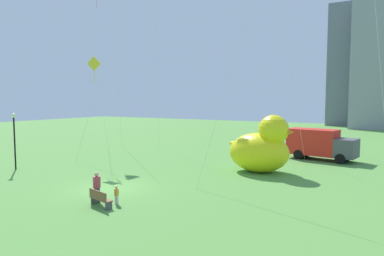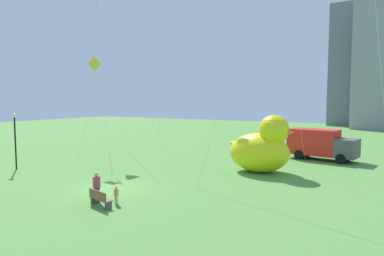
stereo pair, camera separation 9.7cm
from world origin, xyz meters
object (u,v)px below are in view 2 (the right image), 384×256
Objects in this scene: park_bench at (100,198)px; giant_inflatable_duck at (262,148)px; lamppost at (15,131)px; person_adult at (97,186)px; kite_yellow at (94,68)px; box_truck at (321,144)px; person_child at (116,194)px.

giant_inflatable_duck reaches higher than park_bench.
park_bench is 0.36× the size of lamppost.
person_adult is at bearing -113.47° from giant_inflatable_duck.
giant_inflatable_duck is 0.58× the size of kite_yellow.
person_adult is 0.31× the size of giant_inflatable_duck.
lamppost is 0.71× the size of box_truck.
giant_inflatable_duck is at bearing 66.53° from person_adult.
person_child is 21.18m from box_truck.
kite_yellow is (-14.01, -3.63, 6.50)m from giant_inflatable_duck.
person_child is at bearing -108.79° from giant_inflatable_duck.
park_bench is 0.26× the size of box_truck.
kite_yellow is (-16.94, -11.79, 6.96)m from box_truck.
person_child is 14.03m from lamppost.
person_adult is 0.18× the size of kite_yellow.
lamppost is at bearing 165.74° from person_adult.
lamppost is at bearing 167.91° from person_child.
person_adult is at bearing -43.80° from kite_yellow.
giant_inflatable_duck reaches higher than person_adult.
giant_inflatable_duck is 19.68m from lamppost.
kite_yellow is (3.49, 5.30, 5.29)m from lamppost.
giant_inflatable_duck is at bearing 27.02° from lamppost.
person_adult reaches higher than park_bench.
person_adult is at bearing -14.26° from lamppost.
lamppost is at bearing -152.98° from giant_inflatable_duck.
person_child is 0.11× the size of kite_yellow.
box_truck is at bearing 34.84° from kite_yellow.
kite_yellow is at bearing -165.49° from giant_inflatable_duck.
park_bench is at bearing -109.39° from giant_inflatable_duck.
giant_inflatable_duck is 15.86m from kite_yellow.
lamppost is (-13.06, 3.69, 2.65)m from park_bench.
giant_inflatable_duck is (4.02, 11.81, 1.36)m from person_child.
park_bench is 13.45m from giant_inflatable_duck.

